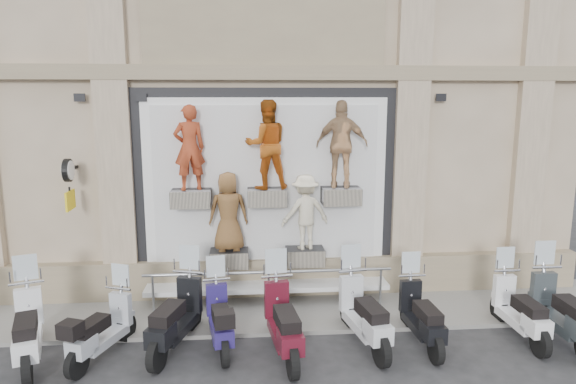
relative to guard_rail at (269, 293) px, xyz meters
name	(u,v)px	position (x,y,z in m)	size (l,w,h in m)	color
ground	(275,365)	(0.00, -2.00, -0.47)	(90.00, 90.00, 0.00)	#2A2A2D
sidewalk	(269,310)	(0.00, 0.10, -0.43)	(16.00, 2.20, 0.08)	gray
building	(259,37)	(0.00, 5.00, 5.54)	(14.00, 8.60, 12.00)	#C5AD8F
shop_vitrine	(271,189)	(0.09, 0.74, 1.99)	(5.60, 0.83, 4.30)	black
guard_rail	(269,293)	(0.00, 0.00, 0.00)	(5.06, 0.10, 0.93)	#9EA0A5
clock_sign_bracket	(69,178)	(-3.90, 0.47, 2.34)	(0.10, 0.80, 1.02)	black
scooter_b	(26,316)	(-4.05, -1.60, 0.38)	(0.60, 2.07, 1.68)	white
scooter_c	(101,317)	(-2.88, -1.53, 0.27)	(0.53, 1.82, 1.48)	#A8ADB6
scooter_d	(175,304)	(-1.68, -1.32, 0.38)	(0.61, 2.09, 1.70)	black
scooter_e	(220,307)	(-0.92, -1.31, 0.28)	(0.54, 1.84, 1.50)	navy
scooter_f	(283,309)	(0.16, -1.69, 0.38)	(0.61, 2.09, 1.69)	#4C0D19
scooter_g	(364,301)	(1.61, -1.47, 0.37)	(0.60, 2.06, 1.67)	silver
scooter_h	(422,304)	(2.64, -1.50, 0.30)	(0.55, 1.88, 1.53)	black
scooter_i	(521,298)	(4.50, -1.43, 0.31)	(0.56, 1.91, 1.55)	white
scooter_j	(564,298)	(5.15, -1.68, 0.39)	(0.62, 2.11, 1.71)	#2E3538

